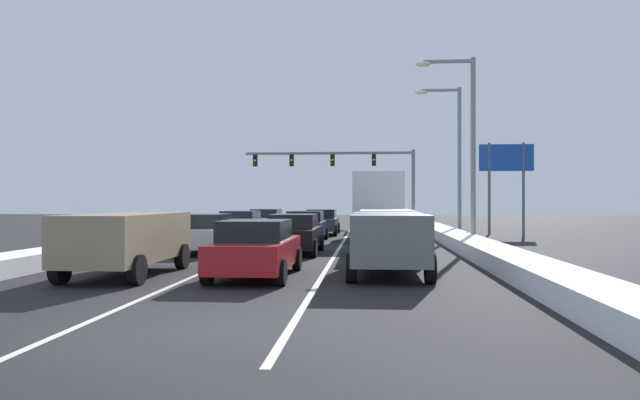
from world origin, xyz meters
name	(u,v)px	position (x,y,z in m)	size (l,w,h in m)	color
ground_plane	(299,248)	(0.00, 15.71, 0.00)	(120.00, 120.00, 0.00)	black
lane_stripe_between_right_lane_and_center_lane	(343,242)	(1.70, 19.64, 0.00)	(0.14, 43.20, 0.01)	silver
lane_stripe_between_center_lane_and_left_lane	(274,242)	(-1.70, 19.64, 0.00)	(0.14, 43.20, 0.01)	silver
snow_bank_right_shoulder	(453,237)	(7.00, 19.64, 0.26)	(1.37, 43.20, 0.53)	white
snow_bank_left_shoulder	(169,236)	(-7.00, 19.64, 0.26)	(1.45, 43.20, 0.51)	white
suv_gray_right_lane_nearest	(388,237)	(3.48, 7.20, 1.02)	(2.16, 4.90, 1.67)	slate
suv_white_right_lane_second	(386,227)	(3.61, 13.34, 1.02)	(2.16, 4.90, 1.67)	silver
box_truck_right_lane_third	(377,203)	(3.39, 21.00, 1.90)	(2.53, 7.20, 3.36)	#1E5633
suv_maroon_right_lane_fourth	(372,216)	(3.17, 29.54, 1.02)	(2.16, 4.90, 1.67)	maroon
sedan_red_center_lane_nearest	(256,248)	(-0.02, 6.35, 0.76)	(2.00, 4.50, 1.51)	maroon
sedan_black_center_lane_second	(294,234)	(0.11, 13.30, 0.76)	(2.00, 4.50, 1.51)	black
sedan_navy_center_lane_third	(306,226)	(-0.16, 20.00, 0.76)	(2.00, 4.50, 1.51)	navy
sedan_charcoal_center_lane_fourth	(322,222)	(0.17, 25.88, 0.76)	(2.00, 4.50, 1.51)	#38383D
suv_tan_left_lane_nearest	(127,238)	(-3.52, 6.35, 1.02)	(2.16, 4.90, 1.67)	#937F60
sedan_silver_left_lane_second	(206,233)	(-3.35, 13.39, 0.76)	(2.00, 4.50, 1.51)	#B7BABF
sedan_gray_left_lane_third	(241,226)	(-3.50, 20.37, 0.76)	(2.00, 4.50, 1.51)	slate
sedan_white_left_lane_fourth	(267,221)	(-3.36, 27.05, 0.76)	(2.00, 4.50, 1.51)	silver
traffic_light_gantry	(348,166)	(1.31, 39.26, 4.89)	(14.00, 0.47, 6.20)	slate
street_lamp_right_near	(465,134)	(7.24, 17.67, 5.01)	(2.66, 0.36, 8.40)	gray
street_lamp_right_mid	(453,147)	(7.85, 25.53, 5.11)	(2.66, 0.36, 8.59)	gray
roadside_sign_right	(506,167)	(11.16, 26.85, 4.02)	(3.20, 0.16, 5.50)	#59595B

